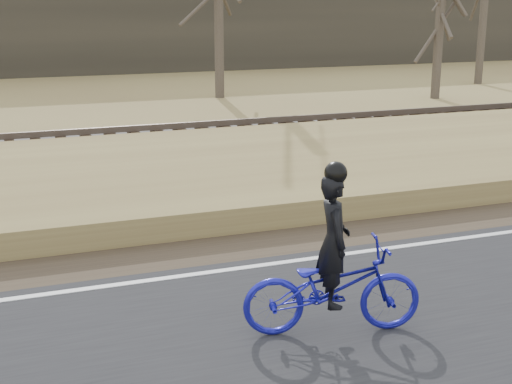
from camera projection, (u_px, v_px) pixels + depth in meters
name	position (u px, v px, depth m)	size (l,w,h in m)	color
ground	(170.00, 288.00, 9.79)	(120.00, 120.00, 0.00)	#95854B
road	(226.00, 372.00, 7.52)	(120.00, 6.00, 0.06)	black
edge_line	(167.00, 278.00, 9.96)	(120.00, 0.12, 0.01)	silver
shoulder	(152.00, 257.00, 10.87)	(120.00, 1.60, 0.04)	#473A2B
embankment	(118.00, 195.00, 13.54)	(120.00, 5.00, 0.44)	#95854B
ballast	(91.00, 155.00, 16.97)	(120.00, 3.00, 0.45)	slate
railroad	(90.00, 142.00, 16.89)	(120.00, 2.40, 0.29)	black
treeline_backdrop	(29.00, 14.00, 36.15)	(120.00, 4.00, 6.00)	#383328
cyclist	(333.00, 279.00, 8.22)	(2.20, 1.19, 2.05)	#161698
bare_tree_right	(440.00, 18.00, 27.22)	(0.36, 0.36, 6.19)	brown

